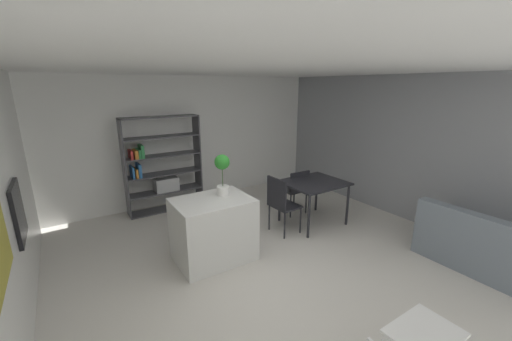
% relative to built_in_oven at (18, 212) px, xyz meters
% --- Properties ---
extents(ground_plane, '(8.84, 8.84, 0.00)m').
position_rel_built_in_oven_xyz_m(ground_plane, '(2.48, -0.86, -1.13)').
color(ground_plane, beige).
extents(ceiling_slab, '(6.44, 6.36, 0.06)m').
position_rel_built_in_oven_xyz_m(ceiling_slab, '(2.48, -0.86, 1.49)').
color(ceiling_slab, white).
rests_on(ceiling_slab, ground_plane).
extents(back_partition, '(6.44, 0.06, 2.58)m').
position_rel_built_in_oven_xyz_m(back_partition, '(2.48, 2.29, 0.16)').
color(back_partition, white).
rests_on(back_partition, ground_plane).
extents(right_partition_gray, '(0.06, 6.36, 2.58)m').
position_rel_built_in_oven_xyz_m(right_partition_gray, '(5.67, -0.86, 0.16)').
color(right_partition_gray, gray).
rests_on(right_partition_gray, ground_plane).
extents(built_in_oven, '(0.06, 0.59, 0.61)m').
position_rel_built_in_oven_xyz_m(built_in_oven, '(0.00, 0.00, 0.00)').
color(built_in_oven, black).
rests_on(built_in_oven, ground_plane).
extents(kitchen_island, '(1.04, 0.77, 0.89)m').
position_rel_built_in_oven_xyz_m(kitchen_island, '(2.09, -0.19, -0.68)').
color(kitchen_island, silver).
rests_on(kitchen_island, ground_plane).
extents(potted_plant_on_island, '(0.21, 0.21, 0.58)m').
position_rel_built_in_oven_xyz_m(potted_plant_on_island, '(2.30, -0.10, 0.12)').
color(potted_plant_on_island, white).
rests_on(potted_plant_on_island, kitchen_island).
extents(open_bookshelf, '(1.43, 0.36, 1.84)m').
position_rel_built_in_oven_xyz_m(open_bookshelf, '(2.01, 1.97, -0.29)').
color(open_bookshelf, '#4C4C51').
rests_on(open_bookshelf, ground_plane).
extents(dining_table, '(1.02, 0.89, 0.77)m').
position_rel_built_in_oven_xyz_m(dining_table, '(4.07, -0.08, -0.44)').
color(dining_table, '#232328').
rests_on(dining_table, ground_plane).
extents(dining_chair_far, '(0.44, 0.44, 0.86)m').
position_rel_built_in_oven_xyz_m(dining_chair_far, '(4.07, 0.40, -0.60)').
color(dining_chair_far, '#232328').
rests_on(dining_chair_far, ground_plane).
extents(dining_chair_island_side, '(0.43, 0.48, 0.97)m').
position_rel_built_in_oven_xyz_m(dining_chair_island_side, '(3.34, -0.08, -0.55)').
color(dining_chair_island_side, '#232328').
rests_on(dining_chair_island_side, ground_plane).
extents(sofa, '(0.86, 1.94, 0.83)m').
position_rel_built_in_oven_xyz_m(sofa, '(5.02, -2.57, -0.84)').
color(sofa, slate).
rests_on(sofa, ground_plane).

